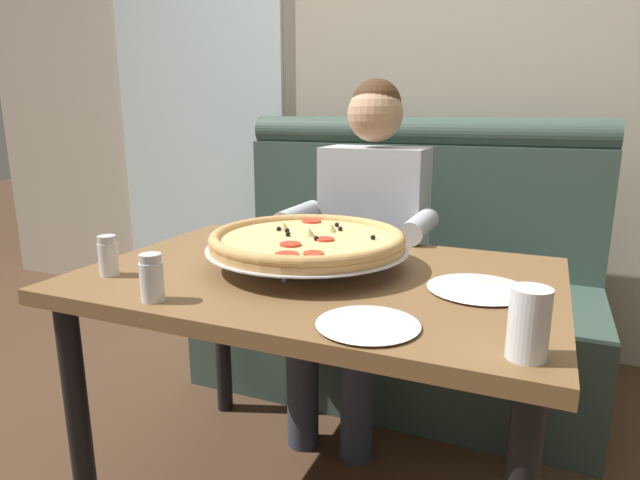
# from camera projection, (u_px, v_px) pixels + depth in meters

# --- Properties ---
(back_wall_with_window) EXTENTS (6.00, 0.12, 2.80)m
(back_wall_with_window) POSITION_uv_depth(u_px,v_px,m) (436.00, 59.00, 2.60)
(back_wall_with_window) COLOR #BCB29E
(back_wall_with_window) RESTS_ON ground_plane
(window_panel) EXTENTS (1.10, 0.02, 2.80)m
(window_panel) POSITION_uv_depth(u_px,v_px,m) (195.00, 67.00, 3.04)
(window_panel) COLOR white
(window_panel) RESTS_ON ground_plane
(booth_bench) EXTENTS (1.60, 0.78, 1.13)m
(booth_bench) POSITION_uv_depth(u_px,v_px,m) (399.00, 290.00, 2.32)
(booth_bench) COLOR #384C42
(booth_bench) RESTS_ON ground_plane
(dining_table) EXTENTS (1.25, 0.84, 0.73)m
(dining_table) POSITION_uv_depth(u_px,v_px,m) (319.00, 304.00, 1.47)
(dining_table) COLOR brown
(dining_table) RESTS_ON ground_plane
(diner_main) EXTENTS (0.54, 0.64, 1.27)m
(diner_main) POSITION_uv_depth(u_px,v_px,m) (366.00, 231.00, 2.04)
(diner_main) COLOR #2D3342
(diner_main) RESTS_ON ground_plane
(pizza) EXTENTS (0.56, 0.56, 0.11)m
(pizza) POSITION_uv_depth(u_px,v_px,m) (307.00, 240.00, 1.49)
(pizza) COLOR silver
(pizza) RESTS_ON dining_table
(shaker_pepper_flakes) EXTENTS (0.05, 0.05, 0.11)m
(shaker_pepper_flakes) POSITION_uv_depth(u_px,v_px,m) (108.00, 259.00, 1.41)
(shaker_pepper_flakes) COLOR white
(shaker_pepper_flakes) RESTS_ON dining_table
(shaker_parmesan) EXTENTS (0.05, 0.05, 0.11)m
(shaker_parmesan) POSITION_uv_depth(u_px,v_px,m) (152.00, 281.00, 1.22)
(shaker_parmesan) COLOR white
(shaker_parmesan) RESTS_ON dining_table
(plate_near_left) EXTENTS (0.21, 0.21, 0.02)m
(plate_near_left) POSITION_uv_depth(u_px,v_px,m) (368.00, 322.00, 1.08)
(plate_near_left) COLOR white
(plate_near_left) RESTS_ON dining_table
(plate_near_right) EXTENTS (0.25, 0.25, 0.02)m
(plate_near_right) POSITION_uv_depth(u_px,v_px,m) (479.00, 287.00, 1.30)
(plate_near_right) COLOR white
(plate_near_right) RESTS_ON dining_table
(drinking_glass) EXTENTS (0.07, 0.07, 0.13)m
(drinking_glass) POSITION_uv_depth(u_px,v_px,m) (528.00, 328.00, 0.93)
(drinking_glass) COLOR silver
(drinking_glass) RESTS_ON dining_table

